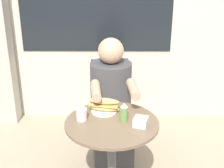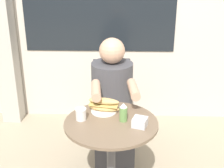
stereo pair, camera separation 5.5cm
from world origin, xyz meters
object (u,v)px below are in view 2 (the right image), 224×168
at_px(cafe_table, 111,147).
at_px(drink_cup, 81,114).
at_px(seated_diner, 112,115).
at_px(diner_chair, 112,97).
at_px(condiment_bottle, 123,112).
at_px(sandwich_on_plate, 104,105).

distance_m(cafe_table, drink_cup, 0.32).
relative_size(cafe_table, seated_diner, 0.62).
bearing_deg(diner_chair, cafe_table, 85.74).
distance_m(diner_chair, seated_diner, 0.35).
distance_m(diner_chair, condiment_bottle, 0.88).
relative_size(cafe_table, drink_cup, 8.57).
distance_m(seated_diner, condiment_bottle, 0.57).
bearing_deg(cafe_table, sandwich_on_plate, 110.68).
relative_size(diner_chair, seated_diner, 0.74).
height_order(diner_chair, seated_diner, seated_diner).
bearing_deg(drink_cup, seated_diner, 67.51).
height_order(sandwich_on_plate, condiment_bottle, condiment_bottle).
bearing_deg(cafe_table, condiment_bottle, 12.68).
height_order(drink_cup, condiment_bottle, condiment_bottle).
height_order(diner_chair, condiment_bottle, diner_chair).
xyz_separation_m(cafe_table, diner_chair, (-0.02, 0.85, -0.00)).
relative_size(diner_chair, sandwich_on_plate, 3.71).
xyz_separation_m(cafe_table, drink_cup, (-0.21, 0.03, 0.24)).
distance_m(cafe_table, seated_diner, 0.51).
bearing_deg(drink_cup, cafe_table, -7.07).
distance_m(cafe_table, condiment_bottle, 0.28).
bearing_deg(diner_chair, seated_diner, 86.44).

